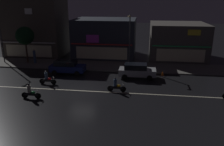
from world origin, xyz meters
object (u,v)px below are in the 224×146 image
at_px(motorcycle_lead, 47,79).
at_px(traffic_cone, 163,73).
at_px(motorcycle_following, 116,86).
at_px(parked_car_trailing, 137,70).
at_px(motorcycle_trailing_far, 30,92).
at_px(parked_car_near_kerb, 67,67).
at_px(streetlamp_mid, 129,36).
at_px(pedestrian_on_sidewalk, 35,57).

xyz_separation_m(motorcycle_lead, traffic_cone, (12.71, 4.72, -0.36)).
bearing_deg(motorcycle_following, parked_car_trailing, 72.60).
height_order(parked_car_trailing, motorcycle_trailing_far, parked_car_trailing).
height_order(parked_car_near_kerb, parked_car_trailing, same).
bearing_deg(traffic_cone, parked_car_trailing, -159.16).
xyz_separation_m(streetlamp_mid, traffic_cone, (4.32, -3.30, -3.92)).
relative_size(pedestrian_on_sidewalk, motorcycle_trailing_far, 1.05).
relative_size(parked_car_near_kerb, motorcycle_trailing_far, 2.26).
height_order(parked_car_trailing, motorcycle_following, parked_car_trailing).
xyz_separation_m(motorcycle_trailing_far, traffic_cone, (12.75, 8.54, -0.36)).
relative_size(pedestrian_on_sidewalk, parked_car_near_kerb, 0.46).
distance_m(parked_car_trailing, motorcycle_following, 5.01).
relative_size(parked_car_near_kerb, motorcycle_following, 2.26).
bearing_deg(motorcycle_trailing_far, streetlamp_mid, -132.73).
bearing_deg(motorcycle_trailing_far, pedestrian_on_sidewalk, -73.79).
relative_size(pedestrian_on_sidewalk, motorcycle_following, 1.05).
xyz_separation_m(motorcycle_following, motorcycle_trailing_far, (-7.73, -2.73, 0.00)).
height_order(streetlamp_mid, parked_car_near_kerb, streetlamp_mid).
height_order(pedestrian_on_sidewalk, motorcycle_lead, pedestrian_on_sidewalk).
relative_size(parked_car_trailing, traffic_cone, 7.82).
xyz_separation_m(motorcycle_following, traffic_cone, (5.02, 5.81, -0.36)).
bearing_deg(parked_car_near_kerb, streetlamp_mid, -151.44).
height_order(parked_car_near_kerb, motorcycle_following, parked_car_near_kerb).
height_order(pedestrian_on_sidewalk, motorcycle_trailing_far, pedestrian_on_sidewalk).
height_order(parked_car_near_kerb, motorcycle_trailing_far, parked_car_near_kerb).
xyz_separation_m(motorcycle_lead, motorcycle_following, (7.69, -1.09, 0.00)).
relative_size(pedestrian_on_sidewalk, parked_car_trailing, 0.46).
bearing_deg(motorcycle_trailing_far, motorcycle_following, -167.82).
distance_m(streetlamp_mid, motorcycle_trailing_far, 14.97).
relative_size(parked_car_near_kerb, motorcycle_lead, 2.26).
relative_size(streetlamp_mid, pedestrian_on_sidewalk, 3.43).
bearing_deg(motorcycle_lead, parked_car_near_kerb, 80.54).
distance_m(pedestrian_on_sidewalk, motorcycle_lead, 9.15).
distance_m(motorcycle_trailing_far, traffic_cone, 15.35).
height_order(pedestrian_on_sidewalk, motorcycle_following, pedestrian_on_sidewalk).
relative_size(motorcycle_lead, traffic_cone, 3.45).
xyz_separation_m(parked_car_near_kerb, motorcycle_following, (6.72, -5.07, -0.24)).
xyz_separation_m(streetlamp_mid, motorcycle_lead, (-8.39, -8.02, -3.57)).
distance_m(parked_car_trailing, motorcycle_lead, 10.24).
height_order(parked_car_near_kerb, traffic_cone, parked_car_near_kerb).
relative_size(motorcycle_following, traffic_cone, 3.45).
relative_size(motorcycle_lead, motorcycle_following, 1.00).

